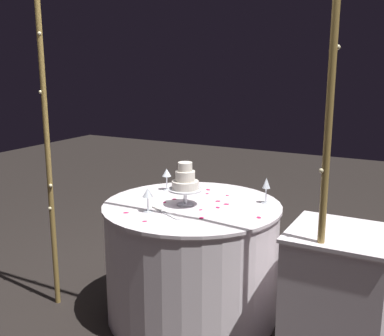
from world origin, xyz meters
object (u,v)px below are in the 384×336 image
decorative_arch (163,80)px  cake_knife (164,212)px  main_table (192,259)px  side_table (336,300)px  wine_glass_2 (167,174)px  tiered_cake (185,181)px  wine_glass_0 (148,194)px  wine_glass_1 (266,185)px

decorative_arch → cake_knife: (0.06, -0.09, -0.80)m
main_table → side_table: 0.97m
wine_glass_2 → cake_knife: wine_glass_2 is taller
wine_glass_2 → cake_knife: 0.54m
decorative_arch → tiered_cake: bearing=-84.6°
decorative_arch → wine_glass_0: 0.71m
main_table → wine_glass_0: (0.16, 0.27, 0.50)m
tiered_cake → cake_knife: size_ratio=1.03×
cake_knife → wine_glass_2: bearing=-60.6°
decorative_arch → main_table: bearing=-90.2°
decorative_arch → wine_glass_2: 0.94m
wine_glass_0 → cake_knife: bearing=-163.9°
tiered_cake → main_table: bearing=-128.2°
main_table → tiered_cake: bearing=51.8°
side_table → wine_glass_0: 1.23m
wine_glass_2 → tiered_cake: bearing=138.8°
main_table → cake_knife: cake_knife is taller
main_table → side_table: (-0.96, 0.13, 0.01)m
wine_glass_0 → wine_glass_2: wine_glass_2 is taller
wine_glass_0 → wine_glass_1: 0.77m
wine_glass_0 → cake_knife: size_ratio=0.55×
wine_glass_0 → wine_glass_2: (0.16, -0.49, 0.01)m
decorative_arch → main_table: decorative_arch is taller
tiered_cake → wine_glass_1: 0.53m
wine_glass_1 → wine_glass_2: size_ratio=1.08×
wine_glass_0 → wine_glass_1: wine_glass_1 is taller
tiered_cake → wine_glass_1: size_ratio=1.65×
wine_glass_1 → tiered_cake: bearing=33.0°
wine_glass_2 → wine_glass_0: bearing=108.3°
side_table → tiered_cake: tiered_cake is taller
cake_knife → decorative_arch: bearing=123.8°
side_table → decorative_arch: bearing=11.9°
main_table → tiered_cake: 0.54m
wine_glass_1 → cake_knife: wine_glass_1 is taller
wine_glass_2 → wine_glass_1: bearing=-177.8°
main_table → wine_glass_1: size_ratio=6.82×
tiered_cake → wine_glass_0: (0.13, 0.23, -0.04)m
wine_glass_2 → cake_knife: size_ratio=0.58×
decorative_arch → main_table: size_ratio=2.15×
side_table → wine_glass_0: (1.12, 0.14, 0.48)m
main_table → cake_knife: (0.06, 0.24, 0.39)m
main_table → side_table: bearing=172.2°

